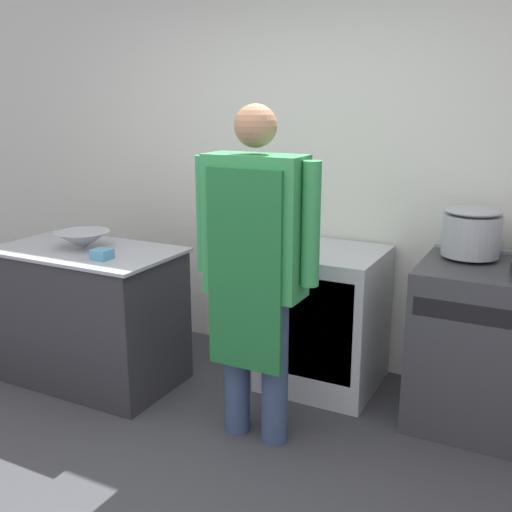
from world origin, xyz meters
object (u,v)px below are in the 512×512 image
stock_pot (472,231)px  mixing_bowl (83,240)px  fridge_unit (323,318)px  person_cook (255,256)px  plastic_tub (102,254)px  stove (494,348)px

stock_pot → mixing_bowl: bearing=-162.6°
fridge_unit → stock_pot: size_ratio=2.82×
person_cook → plastic_tub: (-1.00, -0.01, -0.11)m
plastic_tub → stock_pot: stock_pot is taller
person_cook → mixing_bowl: person_cook is taller
person_cook → plastic_tub: bearing=-179.4°
person_cook → stock_pot: 1.25m
fridge_unit → plastic_tub: bearing=-145.1°
plastic_tub → stock_pot: 2.11m
person_cook → mixing_bowl: 1.29m
fridge_unit → plastic_tub: size_ratio=8.60×
stock_pot → fridge_unit: bearing=-174.6°
fridge_unit → mixing_bowl: (-1.38, -0.61, 0.49)m
stove → stock_pot: 0.66m
fridge_unit → plastic_tub: 1.42m
stove → stock_pot: stock_pot is taller
stove → person_cook: bearing=-147.4°
plastic_tub → stock_pot: size_ratio=0.33×
stove → fridge_unit: stove is taller
fridge_unit → stock_pot: stock_pot is taller
mixing_bowl → stock_pot: (2.21, 0.69, 0.15)m
fridge_unit → person_cook: 0.95m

